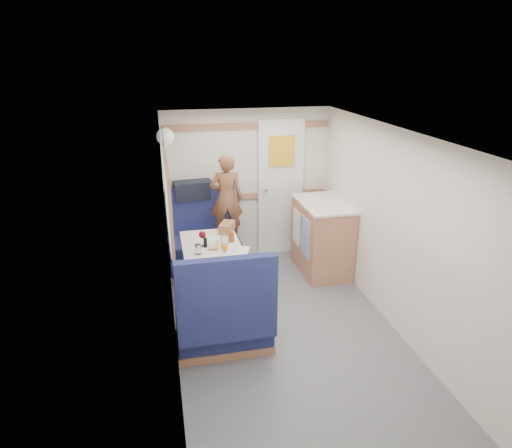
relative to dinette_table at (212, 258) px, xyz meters
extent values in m
plane|color=#515156|center=(0.65, -1.00, -0.57)|extent=(4.50, 4.50, 0.00)
plane|color=silver|center=(0.65, -1.00, 1.43)|extent=(4.50, 4.50, 0.00)
cube|color=silver|center=(0.65, 1.25, 0.43)|extent=(2.20, 0.02, 2.00)
cube|color=silver|center=(-0.45, -1.00, 0.43)|extent=(0.02, 4.50, 2.00)
cube|color=silver|center=(1.75, -1.00, 0.43)|extent=(0.02, 4.50, 2.00)
cube|color=#A26649|center=(0.65, 1.23, 0.28)|extent=(2.15, 0.02, 0.08)
cube|color=#A26649|center=(0.65, 1.23, 1.21)|extent=(2.15, 0.02, 0.08)
cube|color=#B1C1A4|center=(-0.43, 0.00, 0.68)|extent=(0.04, 1.30, 0.72)
cube|color=white|center=(1.10, 1.22, 0.36)|extent=(0.62, 0.04, 1.86)
cube|color=gold|center=(1.10, 1.19, 0.88)|extent=(0.34, 0.03, 0.40)
cylinder|color=silver|center=(0.88, 1.17, 0.38)|extent=(0.04, 0.10, 0.04)
cube|color=white|center=(0.00, 0.00, 0.13)|extent=(0.62, 0.92, 0.04)
cylinder|color=silver|center=(0.00, 0.00, -0.22)|extent=(0.08, 0.08, 0.66)
cylinder|color=silver|center=(0.00, 0.00, -0.55)|extent=(0.36, 0.36, 0.03)
cube|color=navy|center=(0.00, 0.80, -0.34)|extent=(0.88, 0.50, 0.45)
cube|color=navy|center=(0.00, 1.08, 0.08)|extent=(0.88, 0.10, 0.80)
cube|color=#A26649|center=(0.00, 0.80, -0.53)|extent=(0.90, 0.52, 0.08)
cube|color=navy|center=(0.00, -0.80, -0.34)|extent=(0.88, 0.50, 0.45)
cube|color=navy|center=(0.00, -1.08, 0.08)|extent=(0.88, 0.10, 0.80)
cube|color=#A26649|center=(0.00, -0.80, -0.53)|extent=(0.90, 0.52, 0.08)
cube|color=#A26649|center=(0.00, 1.12, 0.31)|extent=(0.90, 0.14, 0.04)
sphere|color=white|center=(-0.39, 0.85, 1.18)|extent=(0.20, 0.20, 0.20)
cube|color=#A26649|center=(1.47, 0.55, -0.12)|extent=(0.54, 0.90, 0.90)
cube|color=silver|center=(1.47, 0.55, 0.34)|extent=(0.56, 0.92, 0.03)
cube|color=#5972B2|center=(1.19, 0.37, -0.02)|extent=(0.01, 0.30, 0.48)
cube|color=silver|center=(1.19, 0.73, -0.02)|extent=(0.01, 0.28, 0.44)
imported|color=brown|center=(0.29, 0.74, 0.43)|extent=(0.42, 0.30, 1.09)
cube|color=black|center=(-0.09, 1.12, 0.45)|extent=(0.50, 0.28, 0.23)
cube|color=silver|center=(0.21, -0.29, 0.16)|extent=(0.36, 0.40, 0.02)
sphere|color=orange|center=(0.11, -0.23, 0.21)|extent=(0.07, 0.07, 0.07)
cube|color=#ECD088|center=(0.01, -0.13, 0.19)|extent=(0.11, 0.07, 0.04)
cylinder|color=white|center=(-0.09, -0.02, 0.16)|extent=(0.06, 0.06, 0.01)
cylinder|color=white|center=(-0.09, -0.02, 0.21)|extent=(0.01, 0.01, 0.10)
sphere|color=#4A070E|center=(-0.09, -0.02, 0.28)|extent=(0.08, 0.08, 0.08)
cylinder|color=silver|center=(-0.16, -0.21, 0.21)|extent=(0.06, 0.06, 0.10)
cylinder|color=white|center=(0.14, -0.02, 0.21)|extent=(0.07, 0.07, 0.12)
cylinder|color=brown|center=(0.22, 0.04, 0.21)|extent=(0.07, 0.07, 0.10)
cylinder|color=black|center=(-0.07, -0.05, 0.21)|extent=(0.04, 0.04, 0.10)
cylinder|color=silver|center=(0.05, -0.11, 0.20)|extent=(0.04, 0.04, 0.10)
cube|color=brown|center=(0.22, 0.35, 0.21)|extent=(0.23, 0.28, 0.10)
camera|label=1|loc=(-0.50, -4.50, 2.10)|focal=32.00mm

